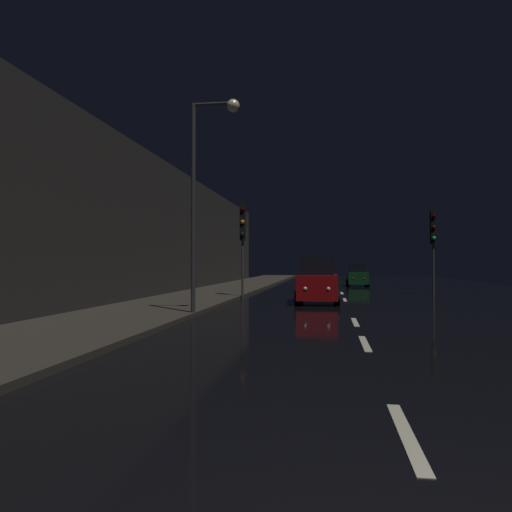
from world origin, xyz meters
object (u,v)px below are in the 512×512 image
traffic_light_far_right (433,234)px  car_approaching_headlights (318,282)px  streetlamp_overhead (206,174)px  car_distant_taillights (357,276)px  traffic_light_far_left (243,230)px

traffic_light_far_right → car_approaching_headlights: bearing=-46.7°
streetlamp_overhead → car_approaching_headlights: (3.68, 6.59, -3.94)m
traffic_light_far_right → streetlamp_overhead: bearing=-40.0°
car_distant_taillights → traffic_light_far_right: bearing=-160.3°
traffic_light_far_right → car_approaching_headlights: (-6.53, -6.73, -2.56)m
car_approaching_headlights → car_distant_taillights: 17.41m
traffic_light_far_left → traffic_light_far_right: bearing=103.0°
traffic_light_far_right → car_distant_taillights: 11.43m
traffic_light_far_right → streetlamp_overhead: size_ratio=0.65×
traffic_light_far_left → streetlamp_overhead: size_ratio=0.66×
traffic_light_far_right → traffic_light_far_left: (-10.45, -4.62, 0.04)m
streetlamp_overhead → car_distant_taillights: (6.47, 23.78, -4.06)m
streetlamp_overhead → car_distant_taillights: streetlamp_overhead is taller
traffic_light_far_right → car_distant_taillights: (-3.74, 10.46, -2.69)m
car_distant_taillights → streetlamp_overhead: bearing=164.8°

